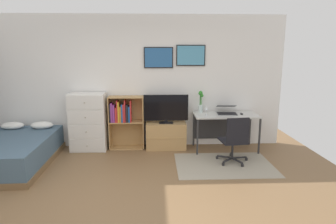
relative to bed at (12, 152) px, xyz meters
name	(u,v)px	position (x,y,z in m)	size (l,w,h in m)	color
ground_plane	(125,202)	(2.10, -1.38, -0.24)	(7.20, 7.20, 0.00)	brown
wall_back_with_posters	(136,82)	(2.12, 1.04, 1.11)	(6.12, 0.09, 2.70)	white
area_rug	(224,164)	(3.73, -0.16, -0.24)	(1.70, 1.20, 0.01)	#9E937F
bed	(12,152)	(0.00, 0.00, 0.00)	(1.34, 2.01, 0.61)	brown
dresser	(88,122)	(1.17, 0.77, 0.34)	(0.71, 0.46, 1.16)	white
bookshelf	(124,118)	(1.87, 0.83, 0.40)	(0.70, 0.30, 1.08)	tan
tv_stand	(166,136)	(2.73, 0.79, 0.03)	(0.81, 0.41, 0.54)	tan
television	(166,109)	(2.73, 0.76, 0.59)	(0.90, 0.16, 0.58)	black
desk	(225,119)	(3.93, 0.75, 0.37)	(1.27, 0.64, 0.74)	silver
office_chair	(235,139)	(3.92, -0.10, 0.21)	(0.57, 0.58, 0.86)	#232326
laptop	(227,110)	(3.96, 0.75, 0.56)	(0.41, 0.44, 0.17)	#333338
computer_mouse	(242,114)	(4.24, 0.62, 0.51)	(0.06, 0.10, 0.03)	#262628
bamboo_vase	(201,101)	(3.45, 0.88, 0.73)	(0.10, 0.10, 0.44)	silver
wine_glass	(206,109)	(3.52, 0.58, 0.63)	(0.07, 0.07, 0.18)	silver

